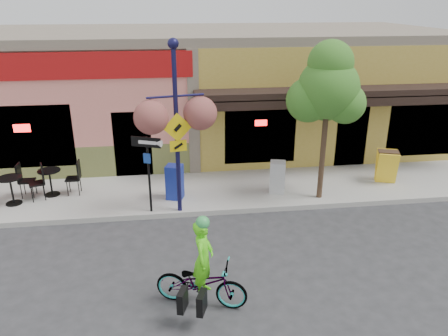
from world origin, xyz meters
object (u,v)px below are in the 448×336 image
(newspaper_box_blue, at_px, (175,182))
(bicycle, at_px, (201,283))
(building, at_px, (212,86))
(newspaper_box_grey, at_px, (277,177))
(street_tree, at_px, (325,122))
(lamp_post, at_px, (177,130))
(cyclist_rider, at_px, (204,270))
(one_way_sign, at_px, (149,175))

(newspaper_box_blue, bearing_deg, bicycle, -67.86)
(building, distance_m, newspaper_box_grey, 6.35)
(street_tree, bearing_deg, lamp_post, -175.38)
(bicycle, distance_m, lamp_post, 4.33)
(lamp_post, relative_size, newspaper_box_grey, 4.79)
(building, height_order, bicycle, building)
(bicycle, relative_size, cyclist_rider, 1.16)
(bicycle, relative_size, newspaper_box_grey, 1.89)
(street_tree, bearing_deg, building, 110.94)
(cyclist_rider, relative_size, newspaper_box_blue, 1.54)
(building, xyz_separation_m, cyclist_rider, (-1.28, -10.69, -1.47))
(bicycle, height_order, cyclist_rider, cyclist_rider)
(cyclist_rider, xyz_separation_m, street_tree, (3.78, 4.17, 1.64))
(bicycle, distance_m, cyclist_rider, 0.31)
(lamp_post, bearing_deg, building, 65.71)
(cyclist_rider, height_order, lamp_post, lamp_post)
(building, xyz_separation_m, lamp_post, (-1.62, -6.85, 0.21))
(cyclist_rider, distance_m, lamp_post, 4.20)
(newspaper_box_blue, bearing_deg, one_way_sign, -114.24)
(building, relative_size, newspaper_box_blue, 17.89)
(newspaper_box_blue, distance_m, newspaper_box_grey, 3.06)
(bicycle, xyz_separation_m, lamp_post, (-0.28, 3.84, 1.98))
(newspaper_box_blue, xyz_separation_m, newspaper_box_grey, (3.06, 0.05, -0.03))
(newspaper_box_blue, bearing_deg, newspaper_box_grey, 18.26)
(building, bearing_deg, newspaper_box_blue, -105.91)
(one_way_sign, height_order, newspaper_box_grey, one_way_sign)
(cyclist_rider, bearing_deg, street_tree, -22.89)
(bicycle, relative_size, lamp_post, 0.40)
(lamp_post, bearing_deg, newspaper_box_grey, 5.19)
(building, xyz_separation_m, newspaper_box_grey, (1.34, -5.99, -1.62))
(bicycle, xyz_separation_m, newspaper_box_grey, (2.67, 4.70, 0.15))
(building, relative_size, newspaper_box_grey, 18.88)
(building, relative_size, street_tree, 4.00)
(lamp_post, xyz_separation_m, newspaper_box_grey, (2.96, 0.86, -1.82))
(lamp_post, xyz_separation_m, one_way_sign, (-0.78, 0.05, -1.23))
(cyclist_rider, xyz_separation_m, lamp_post, (-0.33, 3.84, 1.67))
(building, height_order, one_way_sign, building)
(one_way_sign, relative_size, newspaper_box_grey, 2.23)
(bicycle, bearing_deg, lamp_post, 23.50)
(street_tree, bearing_deg, newspaper_box_blue, 173.52)
(street_tree, bearing_deg, bicycle, -132.53)
(building, bearing_deg, bicycle, -97.11)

